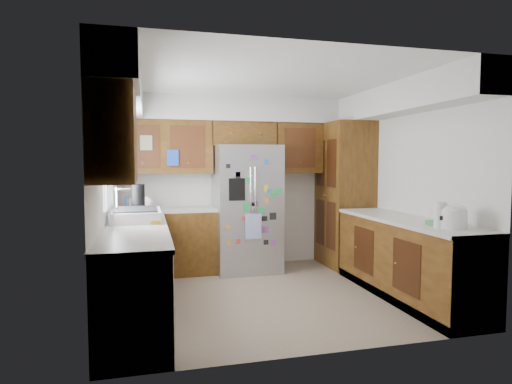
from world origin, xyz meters
TOP-DOWN VIEW (x-y plane):
  - floor at (0.00, 0.00)m, footprint 3.60×3.60m
  - room_shell at (-0.11, 0.36)m, footprint 3.64×3.24m
  - left_counter_run at (-1.36, 0.03)m, footprint 1.36×3.20m
  - right_counter_run at (1.50, -0.47)m, footprint 0.63×2.25m
  - pantry at (1.50, 1.15)m, footprint 0.60×0.90m
  - fridge at (-0.00, 1.20)m, footprint 0.90×0.79m
  - bridge_cabinet at (0.00, 1.43)m, footprint 0.96×0.34m
  - fridge_top_items at (-0.06, 1.39)m, footprint 0.97×0.32m
  - sink_assembly at (-1.50, 0.10)m, footprint 0.52×0.71m
  - left_counter_clutter at (-1.48, 0.80)m, footprint 0.37×0.89m
  - rice_cooker at (1.50, -1.21)m, footprint 0.28×0.27m
  - paper_towel at (1.39, -1.17)m, footprint 0.11×0.11m

SIDE VIEW (x-z plane):
  - floor at x=0.00m, z-range 0.00..0.00m
  - right_counter_run at x=1.50m, z-range -0.04..0.88m
  - left_counter_run at x=-1.36m, z-range -0.03..0.89m
  - fridge at x=0.00m, z-range 0.00..1.80m
  - sink_assembly at x=-1.50m, z-range 0.80..1.17m
  - rice_cooker at x=1.50m, z-range 0.92..1.16m
  - paper_towel at x=1.39m, z-range 0.92..1.18m
  - left_counter_clutter at x=-1.48m, z-range 0.86..1.24m
  - pantry at x=1.50m, z-range 0.00..2.15m
  - room_shell at x=-0.11m, z-range 0.56..3.08m
  - bridge_cabinet at x=0.00m, z-range 1.80..2.15m
  - fridge_top_items at x=-0.06m, z-range 2.14..2.41m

